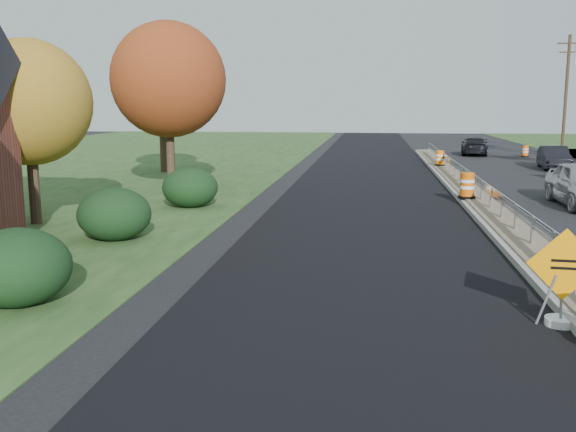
# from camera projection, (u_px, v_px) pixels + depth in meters

# --- Properties ---
(ground) EXTENTS (140.00, 140.00, 0.00)m
(ground) POSITION_uv_depth(u_px,v_px,m) (532.00, 252.00, 16.93)
(ground) COLOR black
(ground) RESTS_ON ground
(milled_overlay) EXTENTS (7.20, 120.00, 0.01)m
(milled_overlay) POSITION_uv_depth(u_px,v_px,m) (367.00, 196.00, 27.26)
(milled_overlay) COLOR black
(milled_overlay) RESTS_ON ground
(median) EXTENTS (1.60, 55.00, 0.23)m
(median) POSITION_uv_depth(u_px,v_px,m) (482.00, 202.00, 24.72)
(median) COLOR gray
(median) RESTS_ON ground
(guardrail) EXTENTS (0.10, 46.15, 0.72)m
(guardrail) POSITION_uv_depth(u_px,v_px,m) (478.00, 183.00, 25.59)
(guardrail) COLOR silver
(guardrail) RESTS_ON median
(utility_pole_north) EXTENTS (1.90, 0.26, 9.40)m
(utility_pole_north) POSITION_uv_depth(u_px,v_px,m) (566.00, 90.00, 52.70)
(utility_pole_north) COLOR #473523
(utility_pole_north) RESTS_ON ground
(hedge_south) EXTENTS (2.09, 2.09, 1.52)m
(hedge_south) POSITION_uv_depth(u_px,v_px,m) (16.00, 267.00, 12.34)
(hedge_south) COLOR black
(hedge_south) RESTS_ON ground
(hedge_mid) EXTENTS (2.09, 2.09, 1.52)m
(hedge_mid) POSITION_uv_depth(u_px,v_px,m) (114.00, 214.00, 18.27)
(hedge_mid) COLOR black
(hedge_mid) RESTS_ON ground
(hedge_north) EXTENTS (2.09, 2.09, 1.52)m
(hedge_north) POSITION_uv_depth(u_px,v_px,m) (190.00, 187.00, 24.06)
(hedge_north) COLOR black
(hedge_north) RESTS_ON ground
(tree_near_yellow) EXTENTS (3.96, 3.96, 5.88)m
(tree_near_yellow) POSITION_uv_depth(u_px,v_px,m) (28.00, 103.00, 20.13)
(tree_near_yellow) COLOR #473523
(tree_near_yellow) RESTS_ON ground
(tree_near_red) EXTENTS (4.95, 4.95, 7.35)m
(tree_near_red) POSITION_uv_depth(u_px,v_px,m) (168.00, 80.00, 27.51)
(tree_near_red) COLOR #473523
(tree_near_red) RESTS_ON ground
(tree_near_back) EXTENTS (4.29, 4.29, 6.37)m
(tree_near_back) POSITION_uv_depth(u_px,v_px,m) (161.00, 97.00, 35.82)
(tree_near_back) COLOR #473523
(tree_near_back) RESTS_ON ground
(caution_sign) EXTENTS (1.27, 0.53, 1.75)m
(caution_sign) POSITION_uv_depth(u_px,v_px,m) (562.00, 302.00, 11.19)
(caution_sign) COLOR white
(caution_sign) RESTS_ON ground
(barrel_median_mid) EXTENTS (0.68, 0.68, 0.99)m
(barrel_median_mid) POSITION_uv_depth(u_px,v_px,m) (467.00, 186.00, 24.89)
(barrel_median_mid) COLOR black
(barrel_median_mid) RESTS_ON median
(barrel_median_far) EXTENTS (0.60, 0.60, 0.88)m
(barrel_median_far) POSITION_uv_depth(u_px,v_px,m) (440.00, 158.00, 38.06)
(barrel_median_far) COLOR black
(barrel_median_far) RESTS_ON median
(barrel_shoulder_far) EXTENTS (0.55, 0.55, 0.80)m
(barrel_shoulder_far) POSITION_uv_depth(u_px,v_px,m) (525.00, 151.00, 47.37)
(barrel_shoulder_far) COLOR black
(barrel_shoulder_far) RESTS_ON ground
(car_dark_mid) EXTENTS (1.87, 4.28, 1.37)m
(car_dark_mid) POSITION_uv_depth(u_px,v_px,m) (554.00, 158.00, 38.16)
(car_dark_mid) COLOR black
(car_dark_mid) RESTS_ON ground
(car_dark_far) EXTENTS (2.47, 4.90, 1.36)m
(car_dark_far) POSITION_uv_depth(u_px,v_px,m) (474.00, 146.00, 48.79)
(car_dark_far) COLOR black
(car_dark_far) RESTS_ON ground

